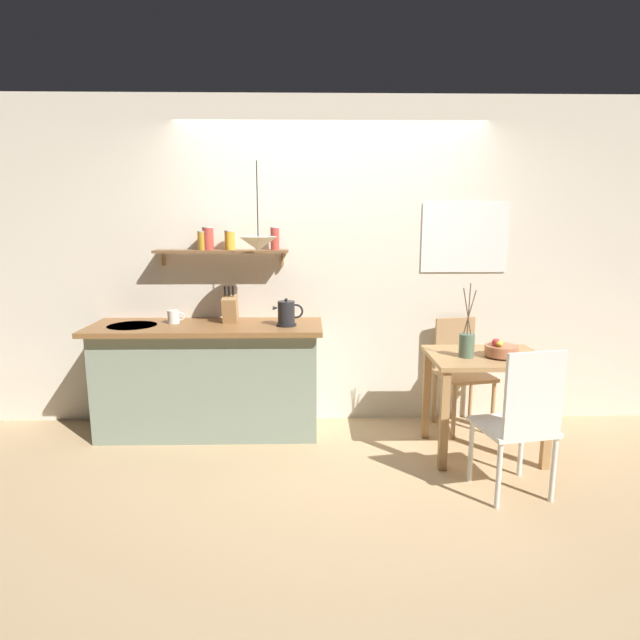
{
  "coord_description": "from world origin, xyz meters",
  "views": [
    {
      "loc": [
        -0.18,
        -3.78,
        1.74
      ],
      "look_at": [
        -0.1,
        0.25,
        0.95
      ],
      "focal_mm": 29.49,
      "sensor_mm": 36.0,
      "label": 1
    }
  ],
  "objects": [
    {
      "name": "pendant_lamp",
      "position": [
        -0.56,
        0.17,
        1.55
      ],
      "size": [
        0.29,
        0.29,
        0.65
      ],
      "color": "black"
    },
    {
      "name": "coffee_mug_by_sink",
      "position": [
        -1.27,
        0.36,
        0.96
      ],
      "size": [
        0.14,
        0.09,
        0.1
      ],
      "color": "white",
      "rests_on": "kitchen_counter"
    },
    {
      "name": "kitchen_counter",
      "position": [
        -1.0,
        0.32,
        0.46
      ],
      "size": [
        1.83,
        0.63,
        0.91
      ],
      "color": "gray",
      "rests_on": "ground_plane"
    },
    {
      "name": "wall_shelf",
      "position": [
        -0.87,
        0.49,
        1.52
      ],
      "size": [
        1.07,
        0.2,
        0.32
      ],
      "color": "brown"
    },
    {
      "name": "twig_vase",
      "position": [
        0.94,
        -0.15,
        0.85
      ],
      "size": [
        0.11,
        0.11,
        0.53
      ],
      "color": "#567056",
      "rests_on": "dining_table"
    },
    {
      "name": "ground_plane",
      "position": [
        0.0,
        0.0,
        0.0
      ],
      "size": [
        14.0,
        14.0,
        0.0
      ],
      "primitive_type": "plane",
      "color": "tan"
    },
    {
      "name": "back_wall",
      "position": [
        0.2,
        0.65,
        1.35
      ],
      "size": [
        6.8,
        0.11,
        2.7
      ],
      "color": "silver",
      "rests_on": "ground_plane"
    },
    {
      "name": "electric_kettle",
      "position": [
        -0.36,
        0.24,
        1.0
      ],
      "size": [
        0.24,
        0.16,
        0.22
      ],
      "color": "black",
      "rests_on": "kitchen_counter"
    },
    {
      "name": "knife_block",
      "position": [
        -0.82,
        0.37,
        1.02
      ],
      "size": [
        0.11,
        0.18,
        0.3
      ],
      "color": "tan",
      "rests_on": "kitchen_counter"
    },
    {
      "name": "dining_chair_near",
      "position": [
        1.12,
        -0.77,
        0.53
      ],
      "size": [
        0.5,
        0.48,
        0.98
      ],
      "color": "white",
      "rests_on": "ground_plane"
    },
    {
      "name": "dining_table",
      "position": [
        1.11,
        -0.1,
        0.61
      ],
      "size": [
        0.83,
        0.65,
        0.75
      ],
      "color": "tan",
      "rests_on": "ground_plane"
    },
    {
      "name": "fruit_bowl",
      "position": [
        1.19,
        -0.16,
        0.81
      ],
      "size": [
        0.23,
        0.23,
        0.14
      ],
      "color": "#BC704C",
      "rests_on": "dining_table"
    },
    {
      "name": "dining_chair_far",
      "position": [
        1.07,
        0.42,
        0.51
      ],
      "size": [
        0.48,
        0.49,
        0.91
      ],
      "color": "tan",
      "rests_on": "ground_plane"
    }
  ]
}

